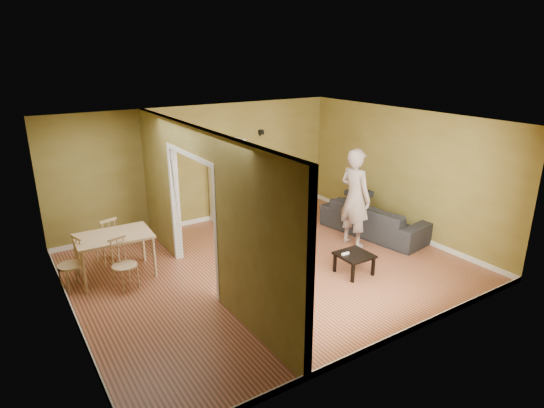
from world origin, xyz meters
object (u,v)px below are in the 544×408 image
(sofa, at_px, (374,214))
(dining_table, at_px, (114,239))
(person, at_px, (355,190))
(chair_near, at_px, (124,264))
(bookshelf, at_px, (227,180))
(chair_left, at_px, (70,264))
(coffee_table, at_px, (354,257))
(chair_far, at_px, (106,240))

(sofa, xyz_separation_m, dining_table, (-5.06, 0.98, 0.25))
(person, relative_size, chair_near, 2.64)
(bookshelf, relative_size, chair_left, 2.13)
(sofa, distance_m, chair_left, 5.86)
(bookshelf, bearing_deg, coffee_table, -80.84)
(coffee_table, bearing_deg, chair_near, 155.30)
(bookshelf, xyz_separation_m, chair_near, (-2.88, -2.01, -0.49))
(sofa, relative_size, chair_left, 2.63)
(person, relative_size, chair_far, 2.59)
(sofa, bearing_deg, dining_table, 69.68)
(sofa, height_order, dining_table, sofa)
(chair_near, bearing_deg, chair_left, 131.05)
(sofa, relative_size, bookshelf, 1.24)
(chair_near, bearing_deg, chair_far, 74.70)
(bookshelf, distance_m, coffee_table, 3.70)
(chair_far, bearing_deg, chair_near, 75.57)
(bookshelf, relative_size, chair_far, 2.09)
(person, bearing_deg, chair_left, 72.35)
(coffee_table, relative_size, dining_table, 0.46)
(sofa, relative_size, dining_table, 1.87)
(bookshelf, xyz_separation_m, chair_left, (-3.61, -1.52, -0.49))
(sofa, bearing_deg, bookshelf, 31.99)
(bookshelf, bearing_deg, chair_far, -163.66)
(chair_left, distance_m, chair_near, 0.88)
(bookshelf, bearing_deg, sofa, -48.69)
(sofa, bearing_deg, person, 93.83)
(person, xyz_separation_m, chair_far, (-4.31, 1.80, -0.70))
(bookshelf, height_order, chair_far, bookshelf)
(chair_near, distance_m, chair_far, 1.16)
(bookshelf, xyz_separation_m, coffee_table, (0.58, -3.60, -0.61))
(person, relative_size, dining_table, 1.88)
(dining_table, distance_m, chair_near, 0.58)
(person, bearing_deg, sofa, -81.95)
(sofa, relative_size, chair_far, 2.59)
(chair_far, bearing_deg, chair_left, 28.43)
(sofa, xyz_separation_m, chair_far, (-5.05, 1.62, 0.01))
(coffee_table, bearing_deg, chair_left, 153.62)
(coffee_table, bearing_deg, bookshelf, 99.16)
(chair_near, bearing_deg, bookshelf, 19.59)
(bookshelf, distance_m, chair_far, 3.04)
(coffee_table, relative_size, chair_far, 0.63)
(sofa, xyz_separation_m, chair_left, (-5.78, 0.95, -0.00))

